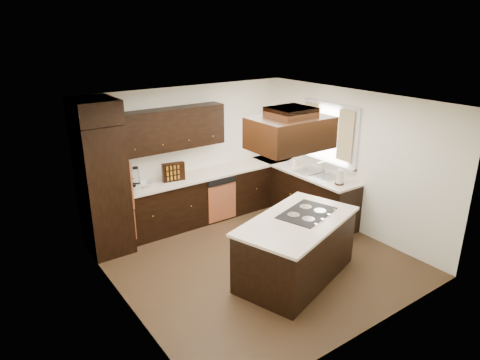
# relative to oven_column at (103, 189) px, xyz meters

# --- Properties ---
(floor) EXTENTS (4.20, 4.20, 0.02)m
(floor) POSITION_rel_oven_column_xyz_m (1.78, -1.71, -1.07)
(floor) COLOR brown
(floor) RESTS_ON ground
(ceiling) EXTENTS (4.20, 4.20, 0.02)m
(ceiling) POSITION_rel_oven_column_xyz_m (1.78, -1.71, 1.45)
(ceiling) COLOR silver
(ceiling) RESTS_ON ground
(wall_back) EXTENTS (4.20, 0.02, 2.50)m
(wall_back) POSITION_rel_oven_column_xyz_m (1.78, 0.40, 0.19)
(wall_back) COLOR white
(wall_back) RESTS_ON ground
(wall_front) EXTENTS (4.20, 0.02, 2.50)m
(wall_front) POSITION_rel_oven_column_xyz_m (1.78, -3.81, 0.19)
(wall_front) COLOR white
(wall_front) RESTS_ON ground
(wall_left) EXTENTS (0.02, 4.20, 2.50)m
(wall_left) POSITION_rel_oven_column_xyz_m (-0.33, -1.71, 0.19)
(wall_left) COLOR white
(wall_left) RESTS_ON ground
(wall_right) EXTENTS (0.02, 4.20, 2.50)m
(wall_right) POSITION_rel_oven_column_xyz_m (3.88, -1.71, 0.19)
(wall_right) COLOR white
(wall_right) RESTS_ON ground
(oven_column) EXTENTS (0.65, 0.75, 2.12)m
(oven_column) POSITION_rel_oven_column_xyz_m (0.00, 0.00, 0.00)
(oven_column) COLOR black
(oven_column) RESTS_ON floor
(wall_oven_face) EXTENTS (0.05, 0.62, 0.78)m
(wall_oven_face) POSITION_rel_oven_column_xyz_m (0.35, 0.00, 0.06)
(wall_oven_face) COLOR #B25A36
(wall_oven_face) RESTS_ON oven_column
(base_cabinets_back) EXTENTS (2.93, 0.60, 0.88)m
(base_cabinets_back) POSITION_rel_oven_column_xyz_m (1.81, 0.09, -0.62)
(base_cabinets_back) COLOR black
(base_cabinets_back) RESTS_ON floor
(base_cabinets_right) EXTENTS (0.60, 2.40, 0.88)m
(base_cabinets_right) POSITION_rel_oven_column_xyz_m (3.58, -0.80, -0.62)
(base_cabinets_right) COLOR black
(base_cabinets_right) RESTS_ON floor
(countertop_back) EXTENTS (2.93, 0.63, 0.04)m
(countertop_back) POSITION_rel_oven_column_xyz_m (1.81, 0.08, -0.16)
(countertop_back) COLOR beige
(countertop_back) RESTS_ON base_cabinets_back
(countertop_right) EXTENTS (0.63, 2.40, 0.04)m
(countertop_right) POSITION_rel_oven_column_xyz_m (3.56, -0.80, -0.16)
(countertop_right) COLOR beige
(countertop_right) RESTS_ON base_cabinets_right
(upper_cabinets) EXTENTS (2.00, 0.34, 0.72)m
(upper_cabinets) POSITION_rel_oven_column_xyz_m (1.34, 0.23, 0.75)
(upper_cabinets) COLOR black
(upper_cabinets) RESTS_ON wall_back
(dishwasher_front) EXTENTS (0.60, 0.05, 0.72)m
(dishwasher_front) POSITION_rel_oven_column_xyz_m (2.10, -0.20, -0.66)
(dishwasher_front) COLOR #B25A36
(dishwasher_front) RESTS_ON floor
(window_frame) EXTENTS (0.06, 1.32, 1.12)m
(window_frame) POSITION_rel_oven_column_xyz_m (3.85, -1.16, 0.59)
(window_frame) COLOR silver
(window_frame) RESTS_ON wall_right
(window_pane) EXTENTS (0.00, 1.20, 1.00)m
(window_pane) POSITION_rel_oven_column_xyz_m (3.87, -1.16, 0.59)
(window_pane) COLOR white
(window_pane) RESTS_ON wall_right
(curtain_left) EXTENTS (0.02, 0.34, 0.90)m
(curtain_left) POSITION_rel_oven_column_xyz_m (3.79, -1.57, 0.64)
(curtain_left) COLOR beige
(curtain_left) RESTS_ON wall_right
(curtain_right) EXTENTS (0.02, 0.34, 0.90)m
(curtain_right) POSITION_rel_oven_column_xyz_m (3.79, -0.74, 0.64)
(curtain_right) COLOR beige
(curtain_right) RESTS_ON wall_right
(sink_rim) EXTENTS (0.52, 0.84, 0.01)m
(sink_rim) POSITION_rel_oven_column_xyz_m (3.58, -1.16, -0.14)
(sink_rim) COLOR silver
(sink_rim) RESTS_ON countertop_right
(island) EXTENTS (2.05, 1.51, 0.88)m
(island) POSITION_rel_oven_column_xyz_m (1.95, -2.40, -0.62)
(island) COLOR black
(island) RESTS_ON floor
(island_top) EXTENTS (2.13, 1.60, 0.04)m
(island_top) POSITION_rel_oven_column_xyz_m (1.95, -2.40, -0.16)
(island_top) COLOR beige
(island_top) RESTS_ON island
(cooktop) EXTENTS (1.00, 0.82, 0.01)m
(cooktop) POSITION_rel_oven_column_xyz_m (2.21, -2.32, -0.13)
(cooktop) COLOR black
(cooktop) RESTS_ON island_top
(range_hood) EXTENTS (1.05, 0.72, 0.42)m
(range_hood) POSITION_rel_oven_column_xyz_m (1.88, -2.25, 1.10)
(range_hood) COLOR black
(range_hood) RESTS_ON ceiling
(hood_duct) EXTENTS (0.55, 0.50, 0.13)m
(hood_duct) POSITION_rel_oven_column_xyz_m (1.88, -2.25, 1.38)
(hood_duct) COLOR black
(hood_duct) RESTS_ON ceiling
(blender_base) EXTENTS (0.15, 0.15, 0.10)m
(blender_base) POSITION_rel_oven_column_xyz_m (0.58, 0.06, -0.09)
(blender_base) COLOR silver
(blender_base) RESTS_ON countertop_back
(blender_pitcher) EXTENTS (0.13, 0.13, 0.26)m
(blender_pitcher) POSITION_rel_oven_column_xyz_m (0.58, 0.06, 0.09)
(blender_pitcher) COLOR silver
(blender_pitcher) RESTS_ON blender_base
(spice_rack) EXTENTS (0.41, 0.17, 0.33)m
(spice_rack) POSITION_rel_oven_column_xyz_m (1.27, 0.06, 0.02)
(spice_rack) COLOR black
(spice_rack) RESTS_ON countertop_back
(mixing_bowl) EXTENTS (0.28, 0.28, 0.07)m
(mixing_bowl) POSITION_rel_oven_column_xyz_m (0.73, 0.10, -0.11)
(mixing_bowl) COLOR silver
(mixing_bowl) RESTS_ON countertop_back
(soap_bottle) EXTENTS (0.10, 0.10, 0.21)m
(soap_bottle) POSITION_rel_oven_column_xyz_m (3.51, -0.56, -0.04)
(soap_bottle) COLOR silver
(soap_bottle) RESTS_ON countertop_right
(paper_towel) EXTENTS (0.15, 0.15, 0.26)m
(paper_towel) POSITION_rel_oven_column_xyz_m (3.51, -1.76, -0.01)
(paper_towel) COLOR silver
(paper_towel) RESTS_ON countertop_right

